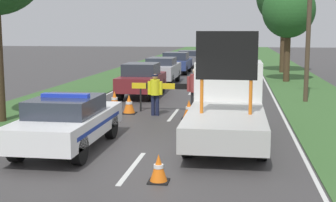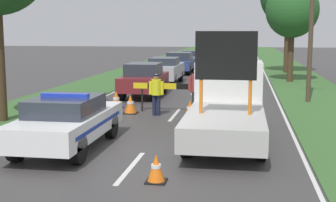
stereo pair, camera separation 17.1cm
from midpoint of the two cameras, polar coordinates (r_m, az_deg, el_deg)
name	(u,v)px [view 2 (the right image)]	position (r m, az deg, el deg)	size (l,w,h in m)	color
ground_plane	(141,155)	(12.06, -2.88, -6.57)	(160.00, 160.00, 0.00)	#3D3A3A
lane_markings	(203,81)	(29.43, 4.44, 2.42)	(8.23, 69.02, 0.01)	silver
grass_verge_left	(120,76)	(32.64, -5.76, 3.03)	(3.64, 120.00, 0.03)	#38602D
grass_verge_right	(297,79)	(31.72, 15.64, 2.59)	(3.64, 120.00, 0.03)	#38602D
police_car	(68,121)	(12.78, -11.77, -2.40)	(1.82, 4.63, 1.52)	white
work_truck	(227,103)	(14.01, 7.60, -0.20)	(2.07, 5.96, 3.14)	white
road_barrier	(176,88)	(18.10, 1.30, 1.57)	(3.40, 0.08, 1.12)	black
police_officer	(156,91)	(17.40, -1.15, 1.24)	(0.56, 0.36, 1.56)	#191E38
pedestrian_civilian	(197,88)	(17.43, 3.80, 1.61)	(0.64, 0.40, 1.77)	#232326
traffic_cone_near_police	(116,100)	(19.16, -6.08, 0.16)	(0.53, 0.53, 0.72)	black
traffic_cone_centre_front	(130,104)	(17.96, -4.33, -0.37)	(0.53, 0.53, 0.73)	black
traffic_cone_near_truck	(156,168)	(9.88, -0.96, -8.21)	(0.43, 0.43, 0.60)	black
traffic_cone_behind_barrier	(190,109)	(16.86, 2.99, -1.02)	(0.50, 0.50, 0.69)	black
queued_car_wagon_maroon	(144,79)	(22.48, -2.72, 2.66)	(1.74, 4.16, 1.61)	maroon
queued_car_sedan_silver	(165,70)	(27.92, -0.22, 3.83)	(1.76, 4.57, 1.57)	#B2B2B7
queued_car_hatch_blue	(180,62)	(34.90, 1.59, 4.73)	(1.94, 4.61, 1.56)	navy
queued_car_suv_grey	(192,58)	(40.68, 3.07, 5.21)	(1.73, 4.08, 1.45)	slate
roadside_tree_near_left	(292,11)	(29.74, 15.07, 10.58)	(3.18, 3.18, 6.05)	#42301E
utility_pole	(312,14)	(21.42, 17.34, 10.10)	(1.20, 0.20, 7.49)	#473828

